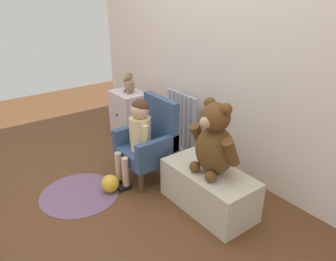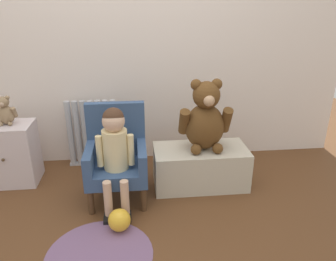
{
  "view_description": "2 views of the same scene",
  "coord_description": "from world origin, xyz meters",
  "px_view_note": "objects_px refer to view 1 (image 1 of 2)",
  "views": [
    {
      "loc": [
        1.98,
        -0.9,
        1.53
      ],
      "look_at": [
        0.23,
        0.41,
        0.54
      ],
      "focal_mm": 35.0,
      "sensor_mm": 36.0,
      "label": 1
    },
    {
      "loc": [
        0.07,
        -1.67,
        1.37
      ],
      "look_at": [
        0.29,
        0.41,
        0.52
      ],
      "focal_mm": 35.0,
      "sensor_mm": 36.0,
      "label": 2
    }
  ],
  "objects_px": {
    "child_armchair": "(150,141)",
    "small_teddy_bear": "(129,83)",
    "low_bench": "(208,189)",
    "large_teddy_bear": "(215,142)",
    "child_figure": "(138,129)",
    "floor_rug": "(80,194)",
    "small_dresser": "(129,114)",
    "radiator": "(181,122)",
    "toy_ball": "(110,184)"
  },
  "relations": [
    {
      "from": "child_armchair",
      "to": "small_teddy_bear",
      "type": "distance_m",
      "value": 0.91
    },
    {
      "from": "small_teddy_bear",
      "to": "child_armchair",
      "type": "bearing_deg",
      "value": -20.17
    },
    {
      "from": "low_bench",
      "to": "large_teddy_bear",
      "type": "bearing_deg",
      "value": 17.71
    },
    {
      "from": "child_figure",
      "to": "floor_rug",
      "type": "bearing_deg",
      "value": -100.34
    },
    {
      "from": "child_armchair",
      "to": "child_figure",
      "type": "relative_size",
      "value": 0.96
    },
    {
      "from": "low_bench",
      "to": "large_teddy_bear",
      "type": "xyz_separation_m",
      "value": [
        0.02,
        0.01,
        0.39
      ]
    },
    {
      "from": "small_teddy_bear",
      "to": "low_bench",
      "type": "bearing_deg",
      "value": -8.35
    },
    {
      "from": "small_dresser",
      "to": "low_bench",
      "type": "distance_m",
      "value": 1.48
    },
    {
      "from": "child_armchair",
      "to": "large_teddy_bear",
      "type": "relative_size",
      "value": 1.28
    },
    {
      "from": "low_bench",
      "to": "large_teddy_bear",
      "type": "distance_m",
      "value": 0.39
    },
    {
      "from": "large_teddy_bear",
      "to": "low_bench",
      "type": "bearing_deg",
      "value": -162.29
    },
    {
      "from": "radiator",
      "to": "toy_ball",
      "type": "xyz_separation_m",
      "value": [
        0.25,
        -0.92,
        -0.22
      ]
    },
    {
      "from": "child_figure",
      "to": "small_teddy_bear",
      "type": "xyz_separation_m",
      "value": [
        -0.82,
        0.41,
        0.12
      ]
    },
    {
      "from": "child_figure",
      "to": "large_teddy_bear",
      "type": "distance_m",
      "value": 0.69
    },
    {
      "from": "child_figure",
      "to": "radiator",
      "type": "bearing_deg",
      "value": 109.77
    },
    {
      "from": "toy_ball",
      "to": "radiator",
      "type": "bearing_deg",
      "value": 104.91
    },
    {
      "from": "child_figure",
      "to": "large_teddy_bear",
      "type": "xyz_separation_m",
      "value": [
        0.65,
        0.21,
        0.08
      ]
    },
    {
      "from": "child_armchair",
      "to": "low_bench",
      "type": "distance_m",
      "value": 0.66
    },
    {
      "from": "floor_rug",
      "to": "child_armchair",
      "type": "bearing_deg",
      "value": 81.49
    },
    {
      "from": "small_teddy_bear",
      "to": "toy_ball",
      "type": "distance_m",
      "value": 1.21
    },
    {
      "from": "low_bench",
      "to": "small_teddy_bear",
      "type": "relative_size",
      "value": 3.23
    },
    {
      "from": "radiator",
      "to": "large_teddy_bear",
      "type": "height_order",
      "value": "large_teddy_bear"
    },
    {
      "from": "low_bench",
      "to": "toy_ball",
      "type": "xyz_separation_m",
      "value": [
        -0.61,
        -0.49,
        -0.08
      ]
    },
    {
      "from": "large_teddy_bear",
      "to": "floor_rug",
      "type": "height_order",
      "value": "large_teddy_bear"
    },
    {
      "from": "floor_rug",
      "to": "toy_ball",
      "type": "height_order",
      "value": "toy_ball"
    },
    {
      "from": "small_teddy_bear",
      "to": "floor_rug",
      "type": "relative_size",
      "value": 0.36
    },
    {
      "from": "radiator",
      "to": "child_armchair",
      "type": "height_order",
      "value": "child_armchair"
    },
    {
      "from": "child_figure",
      "to": "low_bench",
      "type": "xyz_separation_m",
      "value": [
        0.63,
        0.2,
        -0.31
      ]
    },
    {
      "from": "low_bench",
      "to": "small_teddy_bear",
      "type": "bearing_deg",
      "value": 171.65
    },
    {
      "from": "child_figure",
      "to": "child_armchair",
      "type": "bearing_deg",
      "value": 90.0
    },
    {
      "from": "large_teddy_bear",
      "to": "floor_rug",
      "type": "xyz_separation_m",
      "value": [
        -0.75,
        -0.72,
        -0.54
      ]
    },
    {
      "from": "large_teddy_bear",
      "to": "radiator",
      "type": "bearing_deg",
      "value": 154.21
    },
    {
      "from": "low_bench",
      "to": "small_teddy_bear",
      "type": "height_order",
      "value": "small_teddy_bear"
    },
    {
      "from": "low_bench",
      "to": "radiator",
      "type": "bearing_deg",
      "value": 153.19
    },
    {
      "from": "child_figure",
      "to": "toy_ball",
      "type": "height_order",
      "value": "child_figure"
    },
    {
      "from": "low_bench",
      "to": "child_armchair",
      "type": "bearing_deg",
      "value": -172.05
    },
    {
      "from": "radiator",
      "to": "large_teddy_bear",
      "type": "xyz_separation_m",
      "value": [
        0.88,
        -0.43,
        0.25
      ]
    },
    {
      "from": "radiator",
      "to": "toy_ball",
      "type": "height_order",
      "value": "radiator"
    },
    {
      "from": "radiator",
      "to": "child_figure",
      "type": "height_order",
      "value": "child_figure"
    },
    {
      "from": "child_armchair",
      "to": "child_figure",
      "type": "height_order",
      "value": "child_figure"
    },
    {
      "from": "child_armchair",
      "to": "floor_rug",
      "type": "xyz_separation_m",
      "value": [
        -0.09,
        -0.62,
        -0.32
      ]
    },
    {
      "from": "small_dresser",
      "to": "small_teddy_bear",
      "type": "relative_size",
      "value": 2.2
    },
    {
      "from": "large_teddy_bear",
      "to": "toy_ball",
      "type": "xyz_separation_m",
      "value": [
        -0.64,
        -0.5,
        -0.47
      ]
    },
    {
      "from": "toy_ball",
      "to": "large_teddy_bear",
      "type": "bearing_deg",
      "value": 38.07
    },
    {
      "from": "radiator",
      "to": "floor_rug",
      "type": "distance_m",
      "value": 1.18
    },
    {
      "from": "small_dresser",
      "to": "child_figure",
      "type": "relative_size",
      "value": 0.68
    },
    {
      "from": "small_dresser",
      "to": "child_figure",
      "type": "xyz_separation_m",
      "value": [
        0.83,
        -0.4,
        0.22
      ]
    },
    {
      "from": "small_dresser",
      "to": "toy_ball",
      "type": "xyz_separation_m",
      "value": [
        0.85,
        -0.69,
        -0.17
      ]
    },
    {
      "from": "floor_rug",
      "to": "large_teddy_bear",
      "type": "bearing_deg",
      "value": 43.78
    },
    {
      "from": "radiator",
      "to": "child_figure",
      "type": "xyz_separation_m",
      "value": [
        0.23,
        -0.63,
        0.17
      ]
    }
  ]
}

